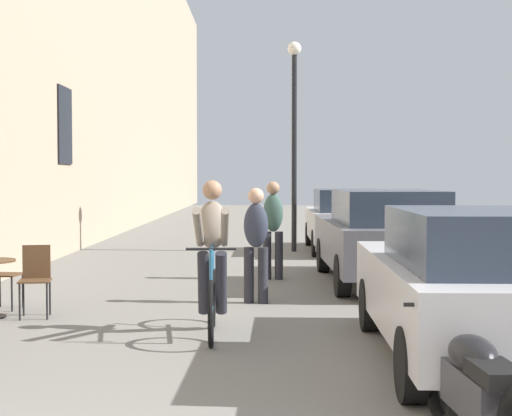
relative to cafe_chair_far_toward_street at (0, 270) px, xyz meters
name	(u,v)px	position (x,y,z in m)	size (l,w,h in m)	color
cafe_chair_far_toward_street	(0,270)	(0.00, 0.00, 0.00)	(0.42, 0.42, 0.89)	black
cafe_chair_far_toward_wall	(36,275)	(0.63, -0.52, 0.00)	(0.44, 0.44, 0.89)	black
cyclist_on_bicycle	(212,261)	(2.90, -1.47, 0.29)	(0.52, 1.76, 1.74)	black
pedestrian_near	(256,239)	(3.38, 0.49, 0.38)	(0.38, 0.30, 1.60)	#26262D
pedestrian_mid	(273,224)	(3.66, 2.90, 0.42)	(0.36, 0.27, 1.67)	#26262D
street_lamp	(294,119)	(4.23, 7.68, 2.59)	(0.32, 0.32, 4.90)	black
parked_car_nearest	(472,283)	(5.42, -2.84, 0.24)	(1.82, 4.14, 1.46)	#B7B7BC
parked_car_second	(383,235)	(5.44, 2.35, 0.28)	(1.88, 4.35, 1.54)	#595960
parked_car_third	(346,219)	(5.46, 7.77, 0.24)	(1.79, 4.15, 1.47)	#B7B7BC
parked_motorcycle	(479,393)	(4.80, -5.19, -0.11)	(0.62, 2.15, 0.92)	black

